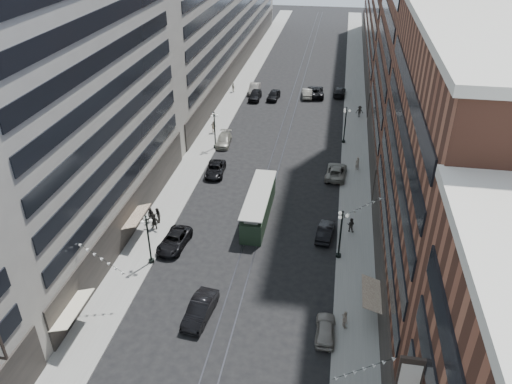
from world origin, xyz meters
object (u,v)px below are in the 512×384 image
Objects in this scene: lamppost_se_mid at (345,124)px; car_12 at (339,92)px; lamppost_sw_mid at (215,129)px; pedestrian_8 at (357,163)px; pedestrian_5 at (154,221)px; car_extra_0 at (316,91)px; pedestrian_extra_0 at (157,215)px; car_5 at (200,309)px; car_10 at (325,231)px; pedestrian_extra_1 at (233,87)px; pedestrian_9 at (360,111)px; lamppost_sw_far at (148,238)px; car_2 at (174,241)px; pedestrian_7 at (351,225)px; pedestrian_6 at (214,127)px; car_9 at (255,95)px; car_4 at (325,329)px; pedestrian_4 at (345,320)px; car_14 at (307,93)px; streetcar at (259,206)px; car_13 at (274,95)px; car_8 at (224,140)px; car_extra_1 at (254,88)px; pedestrian_2 at (151,215)px; car_11 at (336,171)px; lamppost_se_far at (341,233)px.

lamppost_se_mid is 21.18m from car_12.
lamppost_sw_mid is 20.71m from pedestrian_8.
pedestrian_5 is 48.66m from car_extra_0.
pedestrian_extra_0 is (-20.13, -25.09, -2.05)m from lamppost_se_mid.
car_10 is at bearing 60.20° from car_5.
pedestrian_extra_1 is (-9.24, 57.66, 0.18)m from car_5.
pedestrian_9 is at bearing 69.55° from pedestrian_5.
lamppost_sw_far is 4.15m from car_2.
pedestrian_7 is at bearing 47.05° from pedestrian_8.
pedestrian_6 reaches higher than pedestrian_extra_0.
car_10 is at bearing -93.50° from lamppost_se_mid.
pedestrian_6 is (-3.75, -16.04, 0.24)m from car_9.
lamppost_sw_mid and lamppost_se_mid have the same top height.
car_4 is 2.43× the size of pedestrian_7.
lamppost_sw_far reaches higher than car_extra_0.
pedestrian_4 is 0.36× the size of car_14.
pedestrian_9 reaches higher than pedestrian_extra_1.
car_9 is 16.47m from pedestrian_6.
lamppost_sw_far is 55.80m from car_12.
lamppost_sw_far reaches higher than streetcar.
car_13 is (-3.70, 38.88, -0.65)m from streetcar.
car_2 is 46.03m from car_13.
car_extra_1 is (0.54, 23.40, 0.11)m from car_8.
lamppost_sw_far is 49.31m from car_13.
car_2 is (-7.78, -6.98, -0.72)m from streetcar.
lamppost_se_mid is 2.96× the size of pedestrian_6.
pedestrian_6 reaches higher than car_4.
pedestrian_2 is at bearing 133.34° from pedestrian_5.
lamppost_se_mid is 1.35× the size of car_4.
pedestrian_6 is at bearing 49.00° from car_extra_0.
car_11 is 30.17m from car_13.
car_12 is (10.46, 59.40, -0.09)m from car_5.
lamppost_sw_far is 7.60m from pedestrian_2.
pedestrian_2 is at bearing 18.42° from pedestrian_7.
car_4 is 0.91× the size of car_10.
pedestrian_2 reaches higher than pedestrian_7.
pedestrian_9 reaches higher than car_4.
pedestrian_extra_0 is at bearing 7.79° from car_10.
car_12 is (15.03, 4.76, -0.10)m from car_9.
pedestrian_7 is (1.96, -12.56, 0.23)m from car_11.
pedestrian_extra_0 is at bearing -36.05° from car_4.
car_14 is at bearing 61.20° from car_8.
car_11 is 1.05× the size of car_12.
car_11 is at bearing 53.54° from car_2.
lamppost_sw_far is at bearing -132.42° from streetcar.
lamppost_sw_mid is 20.37m from pedestrian_2.
car_8 is at bearing 94.41° from pedestrian_5.
lamppost_se_far reaches higher than pedestrian_7.
car_13 is 42.65m from pedestrian_extra_0.
car_10 is 47.94m from pedestrian_extra_1.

